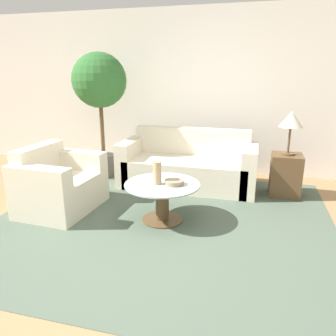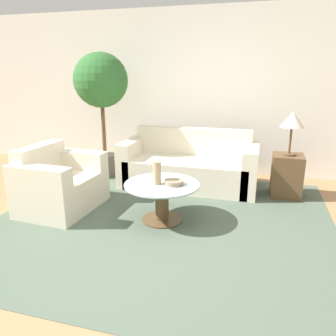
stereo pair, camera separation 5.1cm
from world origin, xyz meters
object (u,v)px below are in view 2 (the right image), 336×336
object	(u,v)px
sofa_main	(189,167)
table_lamp	(292,121)
bowl	(174,182)
armchair	(58,186)
potted_plant	(101,87)
coffee_table	(162,197)
vase	(157,173)

from	to	relation	value
sofa_main	table_lamp	distance (m)	1.54
bowl	armchair	bearing A→B (deg)	-179.72
sofa_main	potted_plant	bearing A→B (deg)	177.99
coffee_table	vase	size ratio (longest dim) A/B	3.28
coffee_table	table_lamp	xyz separation A→B (m)	(1.39, 1.20, 0.73)
vase	bowl	size ratio (longest dim) A/B	1.23
potted_plant	table_lamp	bearing A→B (deg)	-2.86
table_lamp	bowl	world-z (taller)	table_lamp
vase	armchair	bearing A→B (deg)	178.80
potted_plant	bowl	xyz separation A→B (m)	(1.49, -1.33, -0.93)
armchair	coffee_table	world-z (taller)	armchair
table_lamp	sofa_main	bearing A→B (deg)	176.28
sofa_main	coffee_table	xyz separation A→B (m)	(-0.04, -1.29, 0.01)
potted_plant	bowl	size ratio (longest dim) A/B	9.20
table_lamp	potted_plant	size ratio (longest dim) A/B	0.30
table_lamp	potted_plant	bearing A→B (deg)	177.14
coffee_table	potted_plant	world-z (taller)	potted_plant
vase	bowl	xyz separation A→B (m)	(0.18, 0.03, -0.10)
table_lamp	potted_plant	world-z (taller)	potted_plant
vase	sofa_main	bearing A→B (deg)	86.30
armchair	potted_plant	xyz separation A→B (m)	(-0.02, 1.34, 1.11)
coffee_table	bowl	world-z (taller)	bowl
coffee_table	bowl	xyz separation A→B (m)	(0.14, 0.01, 0.18)
armchair	vase	xyz separation A→B (m)	(1.28, -0.03, 0.29)
sofa_main	potted_plant	xyz separation A→B (m)	(-1.39, 0.05, 1.12)
table_lamp	vase	bearing A→B (deg)	-139.52
table_lamp	coffee_table	bearing A→B (deg)	-139.24
armchair	vase	size ratio (longest dim) A/B	3.97
table_lamp	bowl	size ratio (longest dim) A/B	2.75
potted_plant	bowl	bearing A→B (deg)	-41.83
armchair	bowl	xyz separation A→B (m)	(1.46, 0.01, 0.18)
potted_plant	coffee_table	bearing A→B (deg)	-44.69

